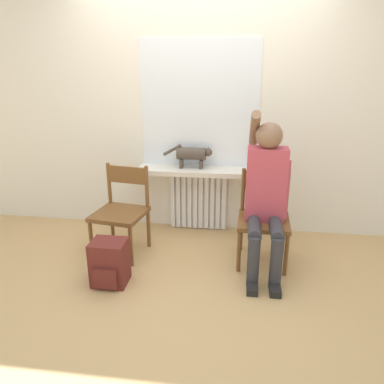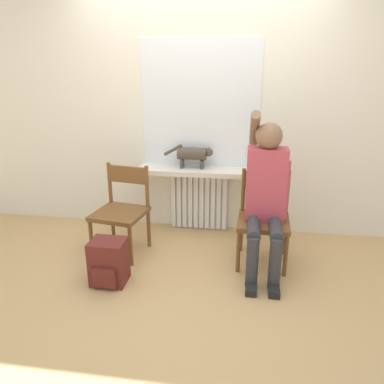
{
  "view_description": "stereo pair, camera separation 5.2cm",
  "coord_description": "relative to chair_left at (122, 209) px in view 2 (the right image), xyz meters",
  "views": [
    {
      "loc": [
        0.44,
        -2.65,
        1.75
      ],
      "look_at": [
        0.0,
        0.62,
        0.6
      ],
      "focal_mm": 35.0,
      "sensor_mm": 36.0,
      "label": 1
    },
    {
      "loc": [
        0.49,
        -2.64,
        1.75
      ],
      "look_at": [
        0.0,
        0.62,
        0.6
      ],
      "focal_mm": 35.0,
      "sensor_mm": 36.0,
      "label": 2
    }
  ],
  "objects": [
    {
      "name": "windowsill",
      "position": [
        0.66,
        0.54,
        0.25
      ],
      "size": [
        1.25,
        0.3,
        0.05
      ],
      "color": "silver",
      "rests_on": "radiator"
    },
    {
      "name": "person",
      "position": [
        1.33,
        -0.1,
        0.28
      ],
      "size": [
        0.36,
        0.98,
        1.39
      ],
      "color": "#333338",
      "rests_on": "ground_plane"
    },
    {
      "name": "ground_plane",
      "position": [
        0.66,
        -0.51,
        -0.43
      ],
      "size": [
        12.0,
        12.0,
        0.0
      ],
      "primitive_type": "plane",
      "color": "tan"
    },
    {
      "name": "chair_right",
      "position": [
        1.33,
        0.0,
        0.0
      ],
      "size": [
        0.47,
        0.47,
        0.83
      ],
      "rotation": [
        0.0,
        0.0,
        -0.04
      ],
      "color": "brown",
      "rests_on": "ground_plane"
    },
    {
      "name": "wall_with_window",
      "position": [
        0.66,
        0.72,
        0.92
      ],
      "size": [
        7.0,
        0.06,
        2.7
      ],
      "color": "white",
      "rests_on": "ground_plane"
    },
    {
      "name": "chair_left",
      "position": [
        0.0,
        0.0,
        0.0
      ],
      "size": [
        0.52,
        0.52,
        0.83
      ],
      "rotation": [
        0.0,
        0.0,
        -0.16
      ],
      "color": "brown",
      "rests_on": "ground_plane"
    },
    {
      "name": "window_glass",
      "position": [
        0.66,
        0.68,
        0.91
      ],
      "size": [
        1.2,
        0.01,
        1.27
      ],
      "color": "white",
      "rests_on": "windowsill"
    },
    {
      "name": "backpack",
      "position": [
        0.06,
        -0.56,
        -0.24
      ],
      "size": [
        0.28,
        0.27,
        0.38
      ],
      "color": "maroon",
      "rests_on": "ground_plane"
    },
    {
      "name": "cat",
      "position": [
        0.6,
        0.57,
        0.43
      ],
      "size": [
        0.51,
        0.13,
        0.25
      ],
      "color": "#4C4238",
      "rests_on": "windowsill"
    },
    {
      "name": "radiator",
      "position": [
        0.66,
        0.64,
        -0.1
      ],
      "size": [
        0.62,
        0.08,
        0.66
      ],
      "color": "white",
      "rests_on": "ground_plane"
    }
  ]
}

